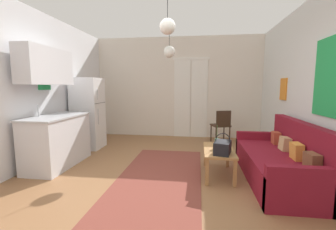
{
  "coord_description": "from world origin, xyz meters",
  "views": [
    {
      "loc": [
        0.6,
        -2.97,
        1.42
      ],
      "look_at": [
        0.01,
        1.36,
        0.87
      ],
      "focal_mm": 24.03,
      "sensor_mm": 36.0,
      "label": 1
    }
  ],
  "objects_px": {
    "bamboo_vase": "(217,143)",
    "pendant_lamp_near": "(168,26)",
    "handbag": "(223,147)",
    "refrigerator": "(88,113)",
    "coffee_table": "(219,153)",
    "accent_chair": "(221,124)",
    "couch": "(282,163)",
    "pendant_lamp_far": "(169,52)"
  },
  "relations": [
    {
      "from": "coffee_table",
      "to": "bamboo_vase",
      "type": "relative_size",
      "value": 2.36
    },
    {
      "from": "coffee_table",
      "to": "pendant_lamp_far",
      "type": "bearing_deg",
      "value": 125.93
    },
    {
      "from": "handbag",
      "to": "pendant_lamp_far",
      "type": "xyz_separation_m",
      "value": [
        -1.01,
        1.58,
        1.64
      ]
    },
    {
      "from": "couch",
      "to": "bamboo_vase",
      "type": "height_order",
      "value": "couch"
    },
    {
      "from": "couch",
      "to": "refrigerator",
      "type": "bearing_deg",
      "value": 160.4
    },
    {
      "from": "refrigerator",
      "to": "pendant_lamp_near",
      "type": "distance_m",
      "value": 3.08
    },
    {
      "from": "couch",
      "to": "coffee_table",
      "type": "relative_size",
      "value": 2.25
    },
    {
      "from": "coffee_table",
      "to": "accent_chair",
      "type": "distance_m",
      "value": 2.17
    },
    {
      "from": "couch",
      "to": "pendant_lamp_near",
      "type": "relative_size",
      "value": 2.98
    },
    {
      "from": "couch",
      "to": "bamboo_vase",
      "type": "distance_m",
      "value": 1.0
    },
    {
      "from": "pendant_lamp_near",
      "to": "couch",
      "type": "bearing_deg",
      "value": 13.55
    },
    {
      "from": "bamboo_vase",
      "to": "refrigerator",
      "type": "height_order",
      "value": "refrigerator"
    },
    {
      "from": "handbag",
      "to": "pendant_lamp_far",
      "type": "relative_size",
      "value": 0.51
    },
    {
      "from": "bamboo_vase",
      "to": "pendant_lamp_near",
      "type": "height_order",
      "value": "pendant_lamp_near"
    },
    {
      "from": "refrigerator",
      "to": "coffee_table",
      "type": "bearing_deg",
      "value": -24.07
    },
    {
      "from": "couch",
      "to": "bamboo_vase",
      "type": "xyz_separation_m",
      "value": [
        -0.97,
        0.13,
        0.24
      ]
    },
    {
      "from": "bamboo_vase",
      "to": "coffee_table",
      "type": "bearing_deg",
      "value": -60.71
    },
    {
      "from": "couch",
      "to": "pendant_lamp_far",
      "type": "bearing_deg",
      "value": 143.41
    },
    {
      "from": "refrigerator",
      "to": "accent_chair",
      "type": "height_order",
      "value": "refrigerator"
    },
    {
      "from": "bamboo_vase",
      "to": "handbag",
      "type": "height_order",
      "value": "bamboo_vase"
    },
    {
      "from": "bamboo_vase",
      "to": "refrigerator",
      "type": "distance_m",
      "value": 3.09
    },
    {
      "from": "bamboo_vase",
      "to": "handbag",
      "type": "xyz_separation_m",
      "value": [
        0.06,
        -0.29,
        0.01
      ]
    },
    {
      "from": "handbag",
      "to": "pendant_lamp_near",
      "type": "bearing_deg",
      "value": -162.74
    },
    {
      "from": "couch",
      "to": "pendant_lamp_far",
      "type": "height_order",
      "value": "pendant_lamp_far"
    },
    {
      "from": "coffee_table",
      "to": "pendant_lamp_far",
      "type": "height_order",
      "value": "pendant_lamp_far"
    },
    {
      "from": "coffee_table",
      "to": "refrigerator",
      "type": "height_order",
      "value": "refrigerator"
    },
    {
      "from": "coffee_table",
      "to": "refrigerator",
      "type": "relative_size",
      "value": 0.56
    },
    {
      "from": "pendant_lamp_far",
      "to": "pendant_lamp_near",
      "type": "bearing_deg",
      "value": -83.35
    },
    {
      "from": "bamboo_vase",
      "to": "pendant_lamp_far",
      "type": "xyz_separation_m",
      "value": [
        -0.95,
        1.29,
        1.65
      ]
    },
    {
      "from": "handbag",
      "to": "refrigerator",
      "type": "distance_m",
      "value": 3.27
    },
    {
      "from": "handbag",
      "to": "bamboo_vase",
      "type": "bearing_deg",
      "value": 101.87
    },
    {
      "from": "bamboo_vase",
      "to": "refrigerator",
      "type": "bearing_deg",
      "value": 156.6
    },
    {
      "from": "couch",
      "to": "coffee_table",
      "type": "bearing_deg",
      "value": 175.4
    },
    {
      "from": "bamboo_vase",
      "to": "pendant_lamp_near",
      "type": "relative_size",
      "value": 0.56
    },
    {
      "from": "coffee_table",
      "to": "bamboo_vase",
      "type": "bearing_deg",
      "value": 119.29
    },
    {
      "from": "refrigerator",
      "to": "pendant_lamp_near",
      "type": "height_order",
      "value": "pendant_lamp_near"
    },
    {
      "from": "pendant_lamp_near",
      "to": "coffee_table",
      "type": "bearing_deg",
      "value": 32.52
    },
    {
      "from": "coffee_table",
      "to": "accent_chair",
      "type": "height_order",
      "value": "accent_chair"
    },
    {
      "from": "couch",
      "to": "bamboo_vase",
      "type": "relative_size",
      "value": 5.32
    },
    {
      "from": "refrigerator",
      "to": "pendant_lamp_near",
      "type": "xyz_separation_m",
      "value": [
        2.09,
        -1.76,
        1.41
      ]
    },
    {
      "from": "accent_chair",
      "to": "pendant_lamp_far",
      "type": "xyz_separation_m",
      "value": [
        -1.22,
        -0.81,
        1.69
      ]
    },
    {
      "from": "bamboo_vase",
      "to": "couch",
      "type": "bearing_deg",
      "value": -7.51
    }
  ]
}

